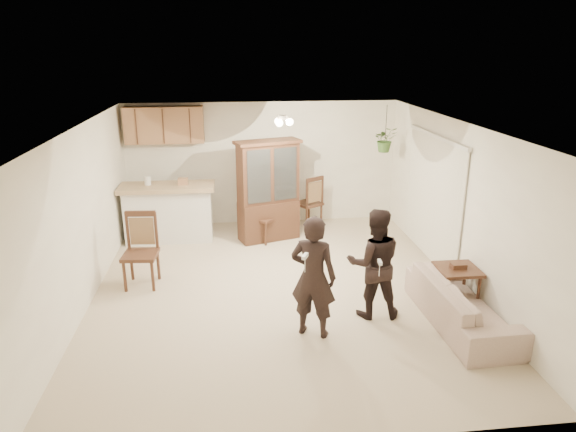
{
  "coord_description": "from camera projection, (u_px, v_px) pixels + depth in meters",
  "views": [
    {
      "loc": [
        -0.66,
        -7.08,
        3.55
      ],
      "look_at": [
        0.2,
        0.4,
        1.05
      ],
      "focal_mm": 32.0,
      "sensor_mm": 36.0,
      "label": 1
    }
  ],
  "objects": [
    {
      "name": "breakfast_bar",
      "position": [
        169.0,
        215.0,
        9.72
      ],
      "size": [
        1.6,
        0.55,
        1.0
      ],
      "primitive_type": "cube",
      "color": "silver",
      "rests_on": "floor"
    },
    {
      "name": "chair_hutch_right",
      "position": [
        308.0,
        211.0,
        10.58
      ],
      "size": [
        0.65,
        0.65,
        1.07
      ],
      "rotation": [
        0.0,
        0.0,
        3.69
      ],
      "color": "#3D2616",
      "rests_on": "floor"
    },
    {
      "name": "controller_adult",
      "position": [
        305.0,
        256.0,
        5.94
      ],
      "size": [
        0.1,
        0.14,
        0.04
      ],
      "primitive_type": "cube",
      "rotation": [
        0.0,
        0.0,
        2.71
      ],
      "color": "white",
      "rests_on": "adult"
    },
    {
      "name": "wall_front",
      "position": [
        313.0,
        327.0,
        4.41
      ],
      "size": [
        5.5,
        0.02,
        2.5
      ],
      "primitive_type": "cube",
      "color": "white",
      "rests_on": "ground"
    },
    {
      "name": "china_hutch",
      "position": [
        268.0,
        192.0,
        9.65
      ],
      "size": [
        1.3,
        0.82,
        1.91
      ],
      "rotation": [
        0.0,
        0.0,
        0.32
      ],
      "color": "#3D2616",
      "rests_on": "floor"
    },
    {
      "name": "bar_top",
      "position": [
        167.0,
        187.0,
        9.55
      ],
      "size": [
        1.75,
        0.7,
        0.08
      ],
      "primitive_type": "cube",
      "color": "#A38262",
      "rests_on": "breakfast_bar"
    },
    {
      "name": "floor",
      "position": [
        278.0,
        289.0,
        7.87
      ],
      "size": [
        6.5,
        6.5,
        0.0
      ],
      "primitive_type": "plane",
      "color": "beige",
      "rests_on": "ground"
    },
    {
      "name": "upper_cabinets",
      "position": [
        164.0,
        125.0,
        9.89
      ],
      "size": [
        1.5,
        0.34,
        0.7
      ],
      "primitive_type": "cube",
      "color": "brown",
      "rests_on": "wall_back"
    },
    {
      "name": "plant_cord",
      "position": [
        386.0,
        122.0,
        9.69
      ],
      "size": [
        0.01,
        0.01,
        0.65
      ],
      "primitive_type": "cylinder",
      "color": "black",
      "rests_on": "ceiling"
    },
    {
      "name": "vertical_blinds",
      "position": [
        432.0,
        198.0,
        8.66
      ],
      "size": [
        0.06,
        2.3,
        2.1
      ],
      "primitive_type": null,
      "color": "silver",
      "rests_on": "wall_right"
    },
    {
      "name": "chair_bar",
      "position": [
        141.0,
        266.0,
        7.91
      ],
      "size": [
        0.54,
        0.54,
        1.15
      ],
      "rotation": [
        0.0,
        0.0,
        -0.08
      ],
      "color": "#3D2616",
      "rests_on": "floor"
    },
    {
      "name": "hanging_plant",
      "position": [
        385.0,
        139.0,
        9.79
      ],
      "size": [
        0.43,
        0.37,
        0.48
      ],
      "primitive_type": "imported",
      "color": "#325923",
      "rests_on": "ceiling"
    },
    {
      "name": "wall_right",
      "position": [
        458.0,
        205.0,
        7.77
      ],
      "size": [
        0.02,
        6.5,
        2.5
      ],
      "primitive_type": "cube",
      "color": "white",
      "rests_on": "ground"
    },
    {
      "name": "sofa",
      "position": [
        462.0,
        299.0,
        6.79
      ],
      "size": [
        0.78,
        1.89,
        0.73
      ],
      "primitive_type": "imported",
      "rotation": [
        0.0,
        0.0,
        1.6
      ],
      "color": "beige",
      "rests_on": "floor"
    },
    {
      "name": "chair_hutch_left",
      "position": [
        264.0,
        226.0,
        9.76
      ],
      "size": [
        0.64,
        0.64,
        1.02
      ],
      "rotation": [
        0.0,
        0.0,
        -0.75
      ],
      "color": "#3D2616",
      "rests_on": "floor"
    },
    {
      "name": "side_table",
      "position": [
        456.0,
        287.0,
        7.22
      ],
      "size": [
        0.56,
        0.56,
        0.68
      ],
      "rotation": [
        0.0,
        0.0,
        -0.01
      ],
      "color": "#3D2616",
      "rests_on": "floor"
    },
    {
      "name": "controller_child",
      "position": [
        380.0,
        262.0,
        6.5
      ],
      "size": [
        0.05,
        0.14,
        0.04
      ],
      "primitive_type": "cube",
      "rotation": [
        0.0,
        0.0,
        3.04
      ],
      "color": "white",
      "rests_on": "child"
    },
    {
      "name": "ceiling_fixture",
      "position": [
        282.0,
        121.0,
        8.26
      ],
      "size": [
        0.36,
        0.36,
        0.2
      ],
      "primitive_type": null,
      "color": "#FAE3BC",
      "rests_on": "ceiling"
    },
    {
      "name": "child",
      "position": [
        374.0,
        270.0,
        6.92
      ],
      "size": [
        0.7,
        0.57,
        1.35
      ],
      "primitive_type": "imported",
      "rotation": [
        0.0,
        0.0,
        3.04
      ],
      "color": "black",
      "rests_on": "floor"
    },
    {
      "name": "wall_left",
      "position": [
        82.0,
        219.0,
        7.17
      ],
      "size": [
        0.02,
        6.5,
        2.5
      ],
      "primitive_type": "cube",
      "color": "white",
      "rests_on": "ground"
    },
    {
      "name": "adult",
      "position": [
        313.0,
        270.0,
        6.38
      ],
      "size": [
        0.78,
        0.67,
        1.8
      ],
      "primitive_type": "imported",
      "rotation": [
        0.0,
        0.0,
        2.71
      ],
      "color": "black",
      "rests_on": "floor"
    },
    {
      "name": "wall_back",
      "position": [
        263.0,
        164.0,
        10.54
      ],
      "size": [
        5.5,
        0.02,
        2.5
      ],
      "primitive_type": "cube",
      "color": "white",
      "rests_on": "ground"
    },
    {
      "name": "ceiling",
      "position": [
        277.0,
        126.0,
        7.08
      ],
      "size": [
        5.5,
        6.5,
        0.02
      ],
      "primitive_type": "cube",
      "color": "white",
      "rests_on": "wall_back"
    }
  ]
}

